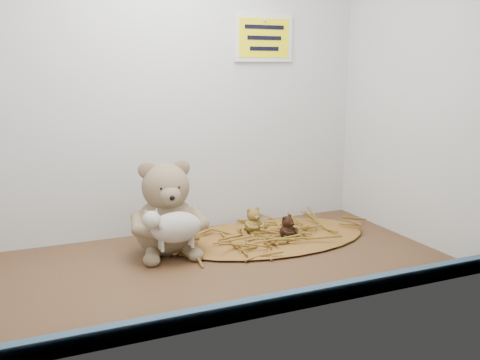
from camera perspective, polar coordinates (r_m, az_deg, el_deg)
name	(u,v)px	position (r cm, az deg, el deg)	size (l,w,h in cm)	color
alcove_shell	(187,75)	(130.03, -5.66, 11.11)	(120.40, 60.20, 90.40)	#3F2A15
front_rail	(253,308)	(104.99, 1.37, -13.46)	(119.28, 2.20, 3.60)	#3A5670
straw_bed	(270,237)	(149.56, 3.19, -6.07)	(57.06, 33.13, 1.10)	brown
main_teddy	(166,207)	(136.73, -7.92, -2.86)	(19.51, 20.59, 24.19)	#877253
toy_lamb	(176,227)	(129.51, -6.84, -5.03)	(16.22, 9.90, 10.48)	#B3ACA1
mini_teddy_tan	(253,220)	(150.27, 1.41, -4.24)	(6.07, 6.40, 7.52)	olive
mini_teddy_brown	(287,226)	(146.58, 5.05, -4.91)	(5.27, 5.56, 6.54)	black
wall_sign	(263,38)	(160.40, 2.52, 14.89)	(16.00, 1.20, 11.00)	yellow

